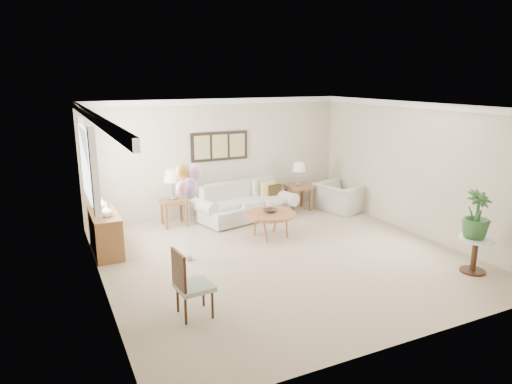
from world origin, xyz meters
TOP-DOWN VIEW (x-y plane):
  - ground_plane at (0.00, 0.00)m, footprint 6.00×6.00m
  - room_shell at (-0.11, 0.09)m, footprint 6.04×6.04m
  - wall_art_triptych at (0.00, 2.96)m, footprint 1.35×0.06m
  - sofa at (0.29, 2.30)m, footprint 2.38×1.27m
  - end_table_left at (-1.24, 2.49)m, footprint 0.52×0.47m
  - end_table_right at (1.73, 2.37)m, footprint 0.56×0.51m
  - lamp_left at (-1.24, 2.49)m, footprint 0.37×0.37m
  - lamp_right at (1.73, 2.37)m, footprint 0.31×0.31m
  - coffee_table at (0.27, 0.97)m, footprint 0.98×0.98m
  - decor_bowl at (0.28, 1.00)m, footprint 0.27×0.27m
  - armchair at (2.57, 1.89)m, footprint 1.11×1.20m
  - side_table at (2.45, -1.92)m, footprint 0.54×0.54m
  - potted_plant at (2.43, -1.89)m, footprint 0.45×0.45m
  - accent_chair at (-2.09, -1.30)m, footprint 0.49×0.49m
  - credenza at (-2.76, 1.50)m, footprint 0.46×1.20m
  - vase_white at (-2.74, 1.25)m, footprint 0.26×0.26m
  - vase_sage at (-2.74, 1.76)m, footprint 0.24×0.24m
  - balloon_cluster at (-1.50, 0.51)m, footprint 0.49×0.50m

SIDE VIEW (x-z plane):
  - ground_plane at x=0.00m, z-range 0.00..0.00m
  - sofa at x=0.29m, z-range -0.09..0.72m
  - armchair at x=2.57m, z-range 0.00..0.66m
  - credenza at x=-2.76m, z-range 0.00..0.74m
  - side_table at x=2.45m, z-range 0.15..0.73m
  - coffee_table at x=0.27m, z-range 0.21..0.70m
  - end_table_left at x=-1.24m, z-range 0.19..0.76m
  - accent_chair at x=-2.09m, z-range 0.02..0.94m
  - end_table_right at x=1.73m, z-range 0.21..0.81m
  - decor_bowl at x=0.28m, z-range 0.50..0.56m
  - vase_sage at x=-2.74m, z-range 0.74..0.94m
  - vase_white at x=-2.74m, z-range 0.74..0.95m
  - potted_plant at x=2.43m, z-range 0.58..1.35m
  - lamp_right at x=1.73m, z-range 0.75..1.30m
  - lamp_left at x=-1.24m, z-range 0.74..1.38m
  - balloon_cluster at x=-1.50m, z-range 0.54..2.21m
  - wall_art_triptych at x=0.00m, z-range 1.23..1.88m
  - room_shell at x=-0.11m, z-range 0.33..2.93m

